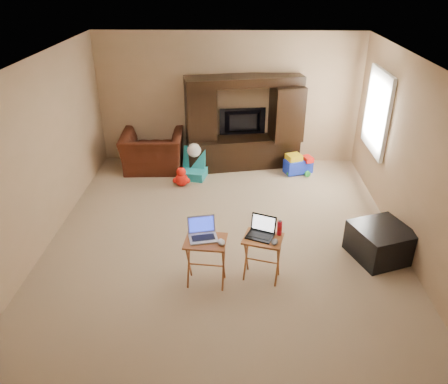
{
  "coord_description": "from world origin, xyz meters",
  "views": [
    {
      "loc": [
        0.15,
        -5.44,
        3.56
      ],
      "look_at": [
        0.0,
        -0.2,
        0.8
      ],
      "focal_mm": 35.0,
      "sensor_mm": 36.0,
      "label": 1
    }
  ],
  "objects_px": {
    "plush_toy": "(181,177)",
    "entertainment_center": "(243,123)",
    "tray_table_right": "(262,258)",
    "ottoman": "(380,242)",
    "mouse_right": "(275,242)",
    "push_toy": "(298,164)",
    "laptop_right": "(260,229)",
    "television": "(243,123)",
    "laptop_left": "(203,230)",
    "tray_table_left": "(206,262)",
    "mouse_left": "(221,242)",
    "recliner": "(153,152)",
    "water_bottle": "(280,228)",
    "child_rocker": "(194,164)"
  },
  "relations": [
    {
      "from": "ottoman",
      "to": "mouse_right",
      "type": "relative_size",
      "value": 5.68
    },
    {
      "from": "water_bottle",
      "to": "mouse_right",
      "type": "bearing_deg",
      "value": -109.29
    },
    {
      "from": "plush_toy",
      "to": "tray_table_right",
      "type": "xyz_separation_m",
      "value": [
        1.31,
        -2.56,
        0.12
      ]
    },
    {
      "from": "child_rocker",
      "to": "mouse_right",
      "type": "distance_m",
      "value": 3.28
    },
    {
      "from": "recliner",
      "to": "plush_toy",
      "type": "bearing_deg",
      "value": 129.38
    },
    {
      "from": "child_rocker",
      "to": "tray_table_left",
      "type": "xyz_separation_m",
      "value": [
        0.42,
        -3.02,
        0.04
      ]
    },
    {
      "from": "entertainment_center",
      "to": "tray_table_left",
      "type": "xyz_separation_m",
      "value": [
        -0.48,
        -3.59,
        -0.56
      ]
    },
    {
      "from": "laptop_right",
      "to": "television",
      "type": "bearing_deg",
      "value": 114.61
    },
    {
      "from": "recliner",
      "to": "tray_table_left",
      "type": "xyz_separation_m",
      "value": [
        1.24,
        -3.36,
        -0.05
      ]
    },
    {
      "from": "television",
      "to": "laptop_right",
      "type": "distance_m",
      "value": 3.58
    },
    {
      "from": "plush_toy",
      "to": "entertainment_center",
      "type": "bearing_deg",
      "value": 39.44
    },
    {
      "from": "plush_toy",
      "to": "tray_table_right",
      "type": "height_order",
      "value": "tray_table_right"
    },
    {
      "from": "push_toy",
      "to": "mouse_left",
      "type": "bearing_deg",
      "value": -133.66
    },
    {
      "from": "child_rocker",
      "to": "television",
      "type": "bearing_deg",
      "value": 49.28
    },
    {
      "from": "tray_table_left",
      "to": "push_toy",
      "type": "bearing_deg",
      "value": 70.56
    },
    {
      "from": "recliner",
      "to": "mouse_right",
      "type": "relative_size",
      "value": 9.19
    },
    {
      "from": "mouse_right",
      "to": "push_toy",
      "type": "bearing_deg",
      "value": 77.74
    },
    {
      "from": "plush_toy",
      "to": "push_toy",
      "type": "bearing_deg",
      "value": 15.32
    },
    {
      "from": "push_toy",
      "to": "mouse_right",
      "type": "xyz_separation_m",
      "value": [
        -0.71,
        -3.27,
        0.44
      ]
    },
    {
      "from": "recliner",
      "to": "laptop_left",
      "type": "distance_m",
      "value": 3.57
    },
    {
      "from": "plush_toy",
      "to": "push_toy",
      "type": "distance_m",
      "value": 2.23
    },
    {
      "from": "recliner",
      "to": "push_toy",
      "type": "bearing_deg",
      "value": 175.22
    },
    {
      "from": "child_rocker",
      "to": "plush_toy",
      "type": "height_order",
      "value": "child_rocker"
    },
    {
      "from": "push_toy",
      "to": "laptop_left",
      "type": "xyz_separation_m",
      "value": [
        -1.56,
        -3.24,
        0.56
      ]
    },
    {
      "from": "plush_toy",
      "to": "tray_table_left",
      "type": "height_order",
      "value": "tray_table_left"
    },
    {
      "from": "television",
      "to": "push_toy",
      "type": "relative_size",
      "value": 1.72
    },
    {
      "from": "laptop_left",
      "to": "tray_table_left",
      "type": "bearing_deg",
      "value": -57.97
    },
    {
      "from": "plush_toy",
      "to": "laptop_left",
      "type": "xyz_separation_m",
      "value": [
        0.59,
        -2.65,
        0.58
      ]
    },
    {
      "from": "water_bottle",
      "to": "television",
      "type": "bearing_deg",
      "value": 96.68
    },
    {
      "from": "laptop_right",
      "to": "mouse_left",
      "type": "bearing_deg",
      "value": -133.21
    },
    {
      "from": "push_toy",
      "to": "mouse_right",
      "type": "bearing_deg",
      "value": -124.05
    },
    {
      "from": "recliner",
      "to": "tray_table_right",
      "type": "height_order",
      "value": "recliner"
    },
    {
      "from": "recliner",
      "to": "tray_table_left",
      "type": "relative_size",
      "value": 1.76
    },
    {
      "from": "push_toy",
      "to": "laptop_right",
      "type": "xyz_separation_m",
      "value": [
        -0.88,
        -3.13,
        0.53
      ]
    },
    {
      "from": "ottoman",
      "to": "tray_table_right",
      "type": "xyz_separation_m",
      "value": [
        -1.62,
        -0.51,
        0.08
      ]
    },
    {
      "from": "plush_toy",
      "to": "television",
      "type": "bearing_deg",
      "value": 43.29
    },
    {
      "from": "entertainment_center",
      "to": "ottoman",
      "type": "height_order",
      "value": "entertainment_center"
    },
    {
      "from": "tray_table_right",
      "to": "mouse_right",
      "type": "distance_m",
      "value": 0.37
    },
    {
      "from": "television",
      "to": "push_toy",
      "type": "distance_m",
      "value": 1.31
    },
    {
      "from": "ottoman",
      "to": "water_bottle",
      "type": "relative_size",
      "value": 3.75
    },
    {
      "from": "television",
      "to": "mouse_left",
      "type": "distance_m",
      "value": 3.8
    },
    {
      "from": "child_rocker",
      "to": "push_toy",
      "type": "height_order",
      "value": "child_rocker"
    },
    {
      "from": "push_toy",
      "to": "entertainment_center",
      "type": "bearing_deg",
      "value": 141.48
    },
    {
      "from": "push_toy",
      "to": "ottoman",
      "type": "bearing_deg",
      "value": -95.25
    },
    {
      "from": "push_toy",
      "to": "laptop_right",
      "type": "bearing_deg",
      "value": -127.51
    },
    {
      "from": "mouse_right",
      "to": "water_bottle",
      "type": "xyz_separation_m",
      "value": [
        0.07,
        0.2,
        0.07
      ]
    },
    {
      "from": "entertainment_center",
      "to": "ottoman",
      "type": "distance_m",
      "value": 3.54
    },
    {
      "from": "mouse_left",
      "to": "mouse_right",
      "type": "distance_m",
      "value": 0.64
    },
    {
      "from": "ottoman",
      "to": "laptop_right",
      "type": "xyz_separation_m",
      "value": [
        -1.66,
        -0.49,
        0.5
      ]
    },
    {
      "from": "ottoman",
      "to": "water_bottle",
      "type": "height_order",
      "value": "water_bottle"
    }
  ]
}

